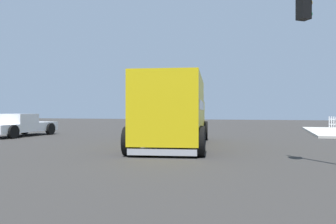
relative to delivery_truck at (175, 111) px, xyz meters
name	(u,v)px	position (x,y,z in m)	size (l,w,h in m)	color
ground_plane	(166,147)	(0.33, 0.18, -1.53)	(100.00, 100.00, 0.00)	#33302D
delivery_truck	(175,111)	(0.00, 0.00, 0.00)	(4.04, 8.71, 2.94)	yellow
pickup_white	(19,124)	(10.82, -3.10, -0.80)	(2.31, 5.23, 1.38)	white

